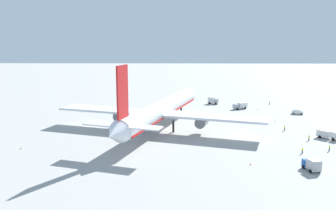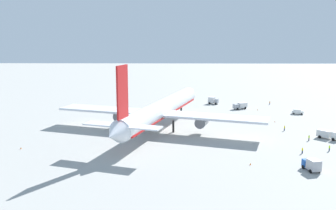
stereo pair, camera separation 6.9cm
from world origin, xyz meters
name	(u,v)px [view 1 (the left image)]	position (x,y,z in m)	size (l,w,h in m)	color
ground_plane	(162,129)	(0.00, 0.00, 0.00)	(600.00, 600.00, 0.00)	#9E9E99
airliner	(161,110)	(-1.31, 0.39, 6.84)	(74.02, 70.04, 23.92)	silver
service_truck_0	(213,100)	(47.72, -22.00, 1.68)	(3.94, 5.16, 3.20)	#999EA5
service_truck_1	(328,134)	(-11.69, -51.41, 1.47)	(6.14, 6.04, 2.66)	white
service_truck_2	(240,106)	(35.60, -32.61, 1.49)	(4.86, 6.58, 2.70)	#999EA5
service_truck_3	(312,164)	(-39.70, -36.58, 1.56)	(5.10, 3.52, 2.94)	#194CA5
service_van	(297,112)	(25.24, -53.84, 1.03)	(3.04, 4.79, 1.97)	white
baggage_cart_0	(88,108)	(32.94, 32.60, 0.71)	(3.07, 2.17, 1.29)	#26598C
ground_worker_0	(270,103)	(46.49, -47.93, 0.83)	(0.44, 0.44, 1.64)	navy
ground_worker_1	(309,138)	(-13.75, -44.92, 0.89)	(0.42, 0.42, 1.75)	#3F3F47
ground_worker_2	(329,148)	(-24.20, -46.88, 0.85)	(0.53, 0.53, 1.68)	navy
ground_worker_3	(302,150)	(-26.44, -38.76, 0.85)	(0.54, 0.54, 1.68)	navy
ground_worker_4	(284,128)	(-1.88, -40.91, 0.91)	(0.56, 0.56, 1.79)	navy
traffic_cone_0	(21,148)	(-23.84, 38.78, 0.28)	(0.36, 0.36, 0.55)	orange
traffic_cone_1	(250,164)	(-35.90, -22.95, 0.28)	(0.36, 0.36, 0.55)	orange
traffic_cone_2	(258,110)	(32.87, -39.50, 0.28)	(0.36, 0.36, 0.55)	orange
traffic_cone_3	(275,122)	(10.52, -40.98, 0.28)	(0.36, 0.36, 0.55)	orange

